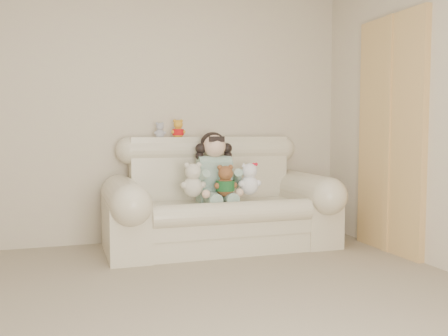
# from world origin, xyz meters

# --- Properties ---
(wall_back) EXTENTS (4.50, 0.00, 4.50)m
(wall_back) POSITION_xyz_m (0.00, 2.50, 1.30)
(wall_back) COLOR beige
(wall_back) RESTS_ON ground
(sofa) EXTENTS (2.10, 0.95, 1.03)m
(sofa) POSITION_xyz_m (0.82, 2.00, 0.52)
(sofa) COLOR beige
(sofa) RESTS_ON floor
(door_panel) EXTENTS (0.06, 0.90, 2.10)m
(door_panel) POSITION_xyz_m (2.22, 1.40, 1.05)
(door_panel) COLOR tan
(door_panel) RESTS_ON floor
(seated_child) EXTENTS (0.40, 0.49, 0.67)m
(seated_child) POSITION_xyz_m (0.78, 2.08, 0.75)
(seated_child) COLOR #317353
(seated_child) RESTS_ON sofa
(brown_teddy) EXTENTS (0.25, 0.21, 0.33)m
(brown_teddy) POSITION_xyz_m (0.81, 1.84, 0.67)
(brown_teddy) COLOR brown
(brown_teddy) RESTS_ON sofa
(white_cat) EXTENTS (0.25, 0.21, 0.35)m
(white_cat) POSITION_xyz_m (1.06, 1.89, 0.68)
(white_cat) COLOR white
(white_cat) RESTS_ON sofa
(cream_teddy) EXTENTS (0.24, 0.19, 0.36)m
(cream_teddy) POSITION_xyz_m (0.53, 1.90, 0.68)
(cream_teddy) COLOR silver
(cream_teddy) RESTS_ON sofa
(yellow_mini_bear) EXTENTS (0.16, 0.13, 0.22)m
(yellow_mini_bear) POSITION_xyz_m (0.50, 2.34, 1.12)
(yellow_mini_bear) COLOR gold
(yellow_mini_bear) RESTS_ON sofa
(grey_mini_plush) EXTENTS (0.13, 0.10, 0.18)m
(grey_mini_plush) POSITION_xyz_m (0.33, 2.36, 1.10)
(grey_mini_plush) COLOR #B2B2B9
(grey_mini_plush) RESTS_ON sofa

